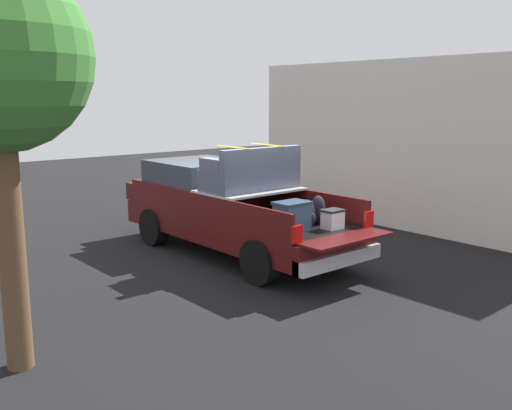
{
  "coord_description": "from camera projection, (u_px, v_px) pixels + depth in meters",
  "views": [
    {
      "loc": [
        -8.8,
        6.98,
        3.13
      ],
      "look_at": [
        -0.6,
        0.0,
        1.1
      ],
      "focal_mm": 40.15,
      "sensor_mm": 36.0,
      "label": 1
    }
  ],
  "objects": [
    {
      "name": "ground_plane",
      "position": [
        237.0,
        254.0,
        11.62
      ],
      "size": [
        40.0,
        40.0,
        0.0
      ],
      "primitive_type": "plane",
      "color": "black"
    },
    {
      "name": "pickup_truck",
      "position": [
        226.0,
        206.0,
        11.7
      ],
      "size": [
        6.05,
        2.06,
        2.23
      ],
      "color": "#470F0F",
      "rests_on": "ground_plane"
    },
    {
      "name": "building_facade",
      "position": [
        396.0,
        145.0,
        13.76
      ],
      "size": [
        8.78,
        0.36,
        4.02
      ],
      "primitive_type": "cube",
      "color": "silver",
      "rests_on": "ground_plane"
    },
    {
      "name": "trash_can",
      "position": [
        229.0,
        191.0,
        16.29
      ],
      "size": [
        0.6,
        0.6,
        0.98
      ],
      "color": "#3F4C66",
      "rests_on": "ground_plane"
    }
  ]
}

